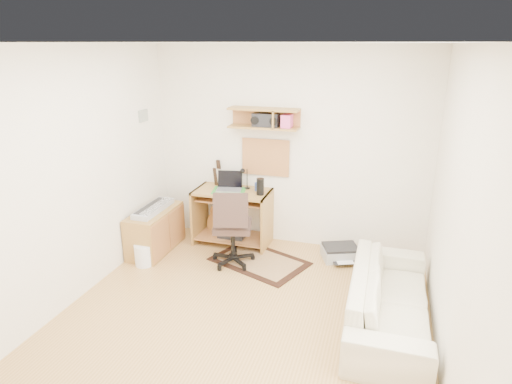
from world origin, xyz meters
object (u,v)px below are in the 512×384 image
(desk, at_px, (233,217))
(printer, at_px, (340,252))
(cabinet, at_px, (155,230))
(sofa, at_px, (390,290))
(task_chair, at_px, (233,226))

(desk, relative_size, printer, 2.28)
(desk, height_order, cabinet, desk)
(printer, bearing_deg, cabinet, 168.52)
(desk, bearing_deg, printer, -2.34)
(cabinet, bearing_deg, sofa, -14.92)
(task_chair, distance_m, cabinet, 1.12)
(task_chair, distance_m, sofa, 2.00)
(cabinet, height_order, printer, cabinet)
(desk, distance_m, cabinet, 1.03)
(printer, distance_m, sofa, 1.40)
(cabinet, xyz_separation_m, printer, (2.36, 0.44, -0.19))
(task_chair, bearing_deg, desk, 95.21)
(desk, xyz_separation_m, cabinet, (-0.90, -0.50, -0.10))
(cabinet, xyz_separation_m, sofa, (2.96, -0.79, 0.09))
(desk, distance_m, task_chair, 0.61)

